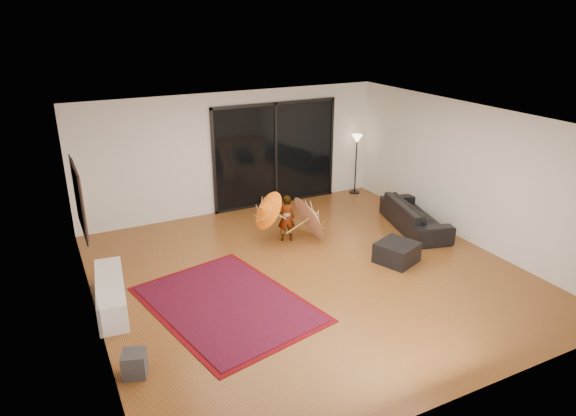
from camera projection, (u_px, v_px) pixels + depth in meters
floor at (309, 274)px, 8.98m from camera, size 7.00×7.00×0.00m
ceiling at (312, 121)px, 8.01m from camera, size 7.00×7.00×0.00m
wall_back at (234, 153)px, 11.41m from camera, size 7.00×0.00×7.00m
wall_front at (466, 302)px, 5.58m from camera, size 7.00×0.00×7.00m
wall_left at (87, 242)px, 7.03m from camera, size 0.00×7.00×7.00m
wall_right at (468, 173)px, 9.96m from camera, size 0.00×7.00×7.00m
sliding_door at (275, 154)px, 11.86m from camera, size 3.06×0.07×2.40m
painting at (79, 198)px, 7.77m from camera, size 0.04×1.28×1.08m
media_console at (111, 294)px, 7.91m from camera, size 0.59×1.68×0.46m
speaker at (134, 364)px, 6.44m from camera, size 0.36×0.36×0.33m
persian_rug at (227, 304)px, 8.04m from camera, size 2.63×3.26×0.02m
sofa at (415, 215)px, 10.75m from camera, size 1.28×2.15×0.59m
ottoman at (397, 252)px, 9.35m from camera, size 0.84×0.84×0.37m
floor_lamp at (357, 147)px, 12.56m from camera, size 0.26×0.26×1.49m
child at (286, 218)px, 10.12m from camera, size 0.40×0.33×0.96m
parasol_orange at (262, 211)px, 9.76m from camera, size 0.57×0.79×0.86m
parasol_white at (316, 214)px, 10.24m from camera, size 0.58×0.98×0.98m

